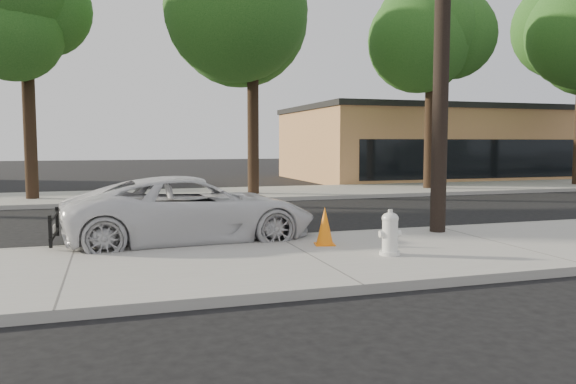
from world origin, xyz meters
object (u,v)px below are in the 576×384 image
object	(u,v)px
police_cruiser	(192,210)
traffic_cone	(325,226)
fire_hydrant	(390,234)
utility_pole	(442,23)

from	to	relation	value
police_cruiser	traffic_cone	world-z (taller)	police_cruiser
fire_hydrant	traffic_cone	bearing A→B (deg)	124.77
police_cruiser	traffic_cone	size ratio (longest dim) A/B	6.97
utility_pole	traffic_cone	xyz separation A→B (m)	(-2.99, -0.77, -4.19)
fire_hydrant	police_cruiser	bearing A→B (deg)	140.89
utility_pole	fire_hydrant	bearing A→B (deg)	-137.94
utility_pole	fire_hydrant	distance (m)	5.17
police_cruiser	traffic_cone	bearing A→B (deg)	-128.81
traffic_cone	police_cruiser	bearing A→B (deg)	144.30
utility_pole	traffic_cone	world-z (taller)	utility_pole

